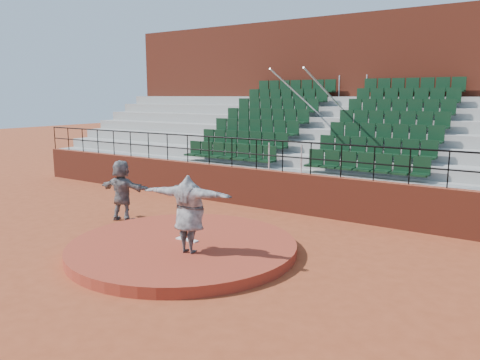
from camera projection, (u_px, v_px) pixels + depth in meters
name	position (u px, v px, depth m)	size (l,w,h in m)	color
ground	(183.00, 252.00, 11.38)	(90.00, 90.00, 0.00)	#9A4122
pitchers_mound	(183.00, 247.00, 11.35)	(5.50, 5.50, 0.25)	#9F3723
pitching_rubber	(187.00, 240.00, 11.45)	(0.60, 0.15, 0.03)	white
boundary_wall	(282.00, 191.00, 15.36)	(24.00, 0.30, 1.30)	maroon
wall_railing	(283.00, 149.00, 15.11)	(24.04, 0.05, 1.03)	black
seating_deck	(327.00, 155.00, 18.20)	(24.00, 5.97, 4.63)	#9A9994
press_box_facade	(364.00, 100.00, 21.07)	(24.00, 3.00, 7.10)	maroon
pitcher	(189.00, 214.00, 10.46)	(2.18, 0.59, 1.77)	black
fielder	(122.00, 190.00, 14.11)	(1.72, 0.55, 1.85)	black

